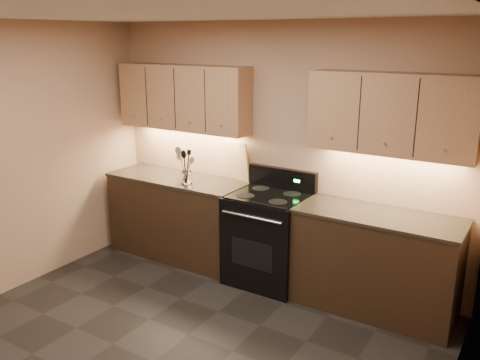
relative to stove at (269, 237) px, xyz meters
name	(u,v)px	position (x,y,z in m)	size (l,w,h in m)	color
ceiling	(135,11)	(-0.08, -1.68, 2.12)	(4.00, 4.00, 0.00)	silver
wall_back	(278,151)	(-0.08, 0.32, 0.82)	(4.00, 0.04, 2.60)	tan
wall_right	(441,270)	(1.92, -1.68, 0.82)	(0.04, 4.00, 2.60)	tan
counter_left	(179,217)	(-1.18, 0.02, -0.01)	(1.62, 0.62, 0.93)	black
counter_right	(375,262)	(1.10, 0.02, -0.01)	(1.46, 0.62, 0.93)	black
stove	(269,237)	(0.00, 0.00, 0.00)	(0.76, 0.68, 1.14)	black
upper_cab_left	(183,97)	(-1.18, 0.17, 1.32)	(1.60, 0.30, 0.70)	tan
upper_cab_right	(392,114)	(1.10, 0.17, 1.32)	(1.44, 0.30, 0.70)	tan
outlet_plate	(179,154)	(-1.38, 0.31, 0.64)	(0.09, 0.01, 0.12)	#B2B5BA
utensil_crock	(187,178)	(-0.94, -0.11, 0.52)	(0.14, 0.14, 0.14)	white
cutting_board	(237,161)	(-0.56, 0.28, 0.67)	(0.34, 0.02, 0.43)	#DDB177
wooden_spoon	(183,168)	(-0.98, -0.12, 0.62)	(0.06, 0.06, 0.30)	#DDB177
black_spoon	(186,166)	(-0.96, -0.11, 0.64)	(0.06, 0.06, 0.34)	black
black_turner	(186,166)	(-0.94, -0.13, 0.65)	(0.08, 0.08, 0.36)	black
steel_skimmer	(187,166)	(-0.92, -0.13, 0.65)	(0.09, 0.09, 0.37)	silver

